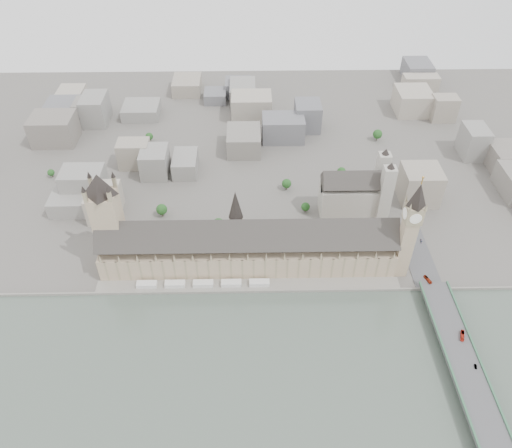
{
  "coord_description": "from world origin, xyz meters",
  "views": [
    {
      "loc": [
        1.5,
        -307.75,
        333.58
      ],
      "look_at": [
        7.74,
        34.69,
        37.23
      ],
      "focal_mm": 35.0,
      "sensor_mm": 36.0,
      "label": 1
    }
  ],
  "objects_px": {
    "westminster_bridge": "(459,357)",
    "red_bus_north": "(428,279)",
    "elizabeth_tower": "(411,224)",
    "car_silver": "(476,366)",
    "victoria_tower": "(107,217)",
    "westminster_abbey": "(356,193)",
    "red_bus_south": "(462,335)",
    "car_approach": "(421,241)",
    "palace_of_westminster": "(248,247)"
  },
  "relations": [
    {
      "from": "red_bus_south",
      "to": "westminster_abbey",
      "type": "bearing_deg",
      "value": 127.87
    },
    {
      "from": "palace_of_westminster",
      "to": "westminster_bridge",
      "type": "relative_size",
      "value": 0.82
    },
    {
      "from": "red_bus_north",
      "to": "car_approach",
      "type": "xyz_separation_m",
      "value": [
        7.89,
        49.77,
        -0.58
      ]
    },
    {
      "from": "westminster_bridge",
      "to": "car_silver",
      "type": "height_order",
      "value": "car_silver"
    },
    {
      "from": "red_bus_south",
      "to": "elizabeth_tower",
      "type": "bearing_deg",
      "value": 129.44
    },
    {
      "from": "victoria_tower",
      "to": "westminster_bridge",
      "type": "distance_m",
      "value": 309.91
    },
    {
      "from": "red_bus_north",
      "to": "car_silver",
      "type": "bearing_deg",
      "value": -102.95
    },
    {
      "from": "car_silver",
      "to": "westminster_bridge",
      "type": "bearing_deg",
      "value": 128.96
    },
    {
      "from": "palace_of_westminster",
      "to": "red_bus_north",
      "type": "distance_m",
      "value": 160.92
    },
    {
      "from": "westminster_bridge",
      "to": "red_bus_south",
      "type": "height_order",
      "value": "red_bus_south"
    },
    {
      "from": "westminster_abbey",
      "to": "car_silver",
      "type": "bearing_deg",
      "value": -73.47
    },
    {
      "from": "westminster_abbey",
      "to": "red_bus_south",
      "type": "height_order",
      "value": "westminster_abbey"
    },
    {
      "from": "red_bus_south",
      "to": "palace_of_westminster",
      "type": "bearing_deg",
      "value": 170.33
    },
    {
      "from": "palace_of_westminster",
      "to": "car_silver",
      "type": "distance_m",
      "value": 207.25
    },
    {
      "from": "westminster_abbey",
      "to": "car_silver",
      "type": "height_order",
      "value": "westminster_abbey"
    },
    {
      "from": "victoria_tower",
      "to": "westminster_abbey",
      "type": "height_order",
      "value": "victoria_tower"
    },
    {
      "from": "westminster_bridge",
      "to": "westminster_abbey",
      "type": "bearing_deg",
      "value": 105.64
    },
    {
      "from": "westminster_bridge",
      "to": "palace_of_westminster",
      "type": "bearing_deg",
      "value": 146.51
    },
    {
      "from": "palace_of_westminster",
      "to": "westminster_bridge",
      "type": "xyz_separation_m",
      "value": [
        162.0,
        -107.2,
        -17.58
      ]
    },
    {
      "from": "westminster_bridge",
      "to": "elizabeth_tower",
      "type": "bearing_deg",
      "value": 104.11
    },
    {
      "from": "car_silver",
      "to": "car_approach",
      "type": "height_order",
      "value": "car_approach"
    },
    {
      "from": "elizabeth_tower",
      "to": "westminster_bridge",
      "type": "bearing_deg",
      "value": -75.89
    },
    {
      "from": "red_bus_south",
      "to": "car_silver",
      "type": "xyz_separation_m",
      "value": [
        0.99,
        -27.47,
        -0.76
      ]
    },
    {
      "from": "westminster_bridge",
      "to": "red_bus_north",
      "type": "relative_size",
      "value": 33.89
    },
    {
      "from": "red_bus_north",
      "to": "car_silver",
      "type": "xyz_separation_m",
      "value": [
        11.54,
        -87.39,
        -0.65
      ]
    },
    {
      "from": "elizabeth_tower",
      "to": "westminster_bridge",
      "type": "relative_size",
      "value": 0.33
    },
    {
      "from": "elizabeth_tower",
      "to": "car_approach",
      "type": "relative_size",
      "value": 20.76
    },
    {
      "from": "westminster_abbey",
      "to": "red_bus_north",
      "type": "relative_size",
      "value": 7.09
    },
    {
      "from": "car_silver",
      "to": "car_approach",
      "type": "bearing_deg",
      "value": 101.88
    },
    {
      "from": "westminster_bridge",
      "to": "car_approach",
      "type": "bearing_deg",
      "value": 88.56
    },
    {
      "from": "victoria_tower",
      "to": "red_bus_south",
      "type": "height_order",
      "value": "victoria_tower"
    },
    {
      "from": "westminster_bridge",
      "to": "red_bus_north",
      "type": "bearing_deg",
      "value": 93.62
    },
    {
      "from": "elizabeth_tower",
      "to": "victoria_tower",
      "type": "height_order",
      "value": "elizabeth_tower"
    },
    {
      "from": "car_silver",
      "to": "westminster_abbey",
      "type": "bearing_deg",
      "value": 116.89
    },
    {
      "from": "victoria_tower",
      "to": "car_approach",
      "type": "distance_m",
      "value": 290.74
    },
    {
      "from": "victoria_tower",
      "to": "car_approach",
      "type": "height_order",
      "value": "victoria_tower"
    },
    {
      "from": "car_approach",
      "to": "westminster_abbey",
      "type": "bearing_deg",
      "value": 141.04
    },
    {
      "from": "elizabeth_tower",
      "to": "red_bus_south",
      "type": "relative_size",
      "value": 10.41
    },
    {
      "from": "westminster_abbey",
      "to": "victoria_tower",
      "type": "bearing_deg",
      "value": -163.5
    },
    {
      "from": "elizabeth_tower",
      "to": "westminster_bridge",
      "type": "distance_m",
      "value": 111.81
    },
    {
      "from": "car_silver",
      "to": "red_bus_south",
      "type": "bearing_deg",
      "value": 102.41
    },
    {
      "from": "elizabeth_tower",
      "to": "red_bus_north",
      "type": "relative_size",
      "value": 11.21
    },
    {
      "from": "red_bus_north",
      "to": "westminster_bridge",
      "type": "bearing_deg",
      "value": -106.85
    },
    {
      "from": "palace_of_westminster",
      "to": "westminster_abbey",
      "type": "xyz_separation_m",
      "value": [
        110.92,
        75.3,
        2.38
      ]
    },
    {
      "from": "palace_of_westminster",
      "to": "car_approach",
      "type": "height_order",
      "value": "palace_of_westminster"
    },
    {
      "from": "victoria_tower",
      "to": "westminster_abbey",
      "type": "distance_m",
      "value": 244.79
    },
    {
      "from": "red_bus_north",
      "to": "red_bus_south",
      "type": "bearing_deg",
      "value": -100.48
    },
    {
      "from": "elizabeth_tower",
      "to": "car_approach",
      "type": "bearing_deg",
      "value": 47.07
    },
    {
      "from": "victoria_tower",
      "to": "car_approach",
      "type": "bearing_deg",
      "value": 2.23
    },
    {
      "from": "victoria_tower",
      "to": "car_silver",
      "type": "height_order",
      "value": "victoria_tower"
    }
  ]
}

